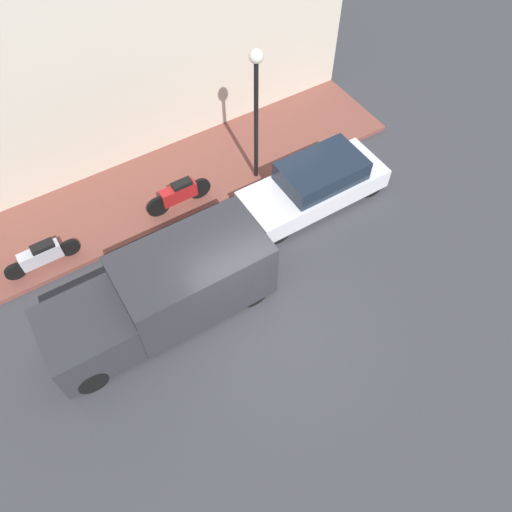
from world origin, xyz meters
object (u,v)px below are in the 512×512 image
(parked_car, at_px, (316,184))
(delivery_van, at_px, (163,293))
(motorcycle_red, at_px, (179,194))
(scooter_silver, at_px, (41,256))
(streetlamp, at_px, (256,96))

(parked_car, bearing_deg, delivery_van, 102.59)
(parked_car, relative_size, motorcycle_red, 2.17)
(scooter_silver, distance_m, motorcycle_red, 3.92)
(streetlamp, bearing_deg, delivery_van, 123.10)
(delivery_van, relative_size, motorcycle_red, 2.76)
(delivery_van, height_order, motorcycle_red, delivery_van)
(scooter_silver, bearing_deg, streetlamp, -90.92)
(motorcycle_red, distance_m, streetlamp, 3.40)
(motorcycle_red, xyz_separation_m, streetlamp, (-0.12, -2.45, 2.36))
(scooter_silver, xyz_separation_m, streetlamp, (-0.10, -6.37, 2.41))
(scooter_silver, height_order, motorcycle_red, motorcycle_red)
(delivery_van, height_order, scooter_silver, delivery_van)
(delivery_van, relative_size, scooter_silver, 2.76)
(motorcycle_red, bearing_deg, delivery_van, 147.78)
(parked_car, xyz_separation_m, motorcycle_red, (1.74, 3.42, -0.06))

